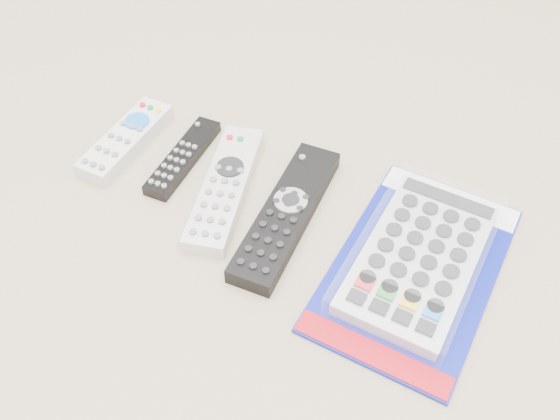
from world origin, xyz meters
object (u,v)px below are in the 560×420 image
at_px(remote_silver_dvd, 225,187).
at_px(remote_large_black, 286,214).
at_px(remote_small_grey, 126,140).
at_px(jumbo_remote_packaged, 419,258).
at_px(remote_slim_black, 183,157).

xyz_separation_m(remote_silver_dvd, remote_large_black, (0.09, -0.01, 0.00)).
height_order(remote_small_grey, remote_large_black, same).
distance_m(remote_large_black, jumbo_remote_packaged, 0.17).
relative_size(remote_small_grey, remote_slim_black, 1.07).
distance_m(remote_slim_black, jumbo_remote_packaged, 0.35).
xyz_separation_m(remote_slim_black, jumbo_remote_packaged, (0.35, -0.05, 0.01)).
height_order(remote_small_grey, remote_silver_dvd, same).
bearing_deg(remote_silver_dvd, remote_small_grey, 159.31).
height_order(remote_slim_black, jumbo_remote_packaged, jumbo_remote_packaged).
distance_m(remote_slim_black, remote_silver_dvd, 0.09).
bearing_deg(remote_silver_dvd, remote_slim_black, 147.71).
bearing_deg(remote_large_black, jumbo_remote_packaged, -1.79).
bearing_deg(jumbo_remote_packaged, remote_slim_black, 177.63).
height_order(remote_slim_black, remote_large_black, remote_large_black).
height_order(remote_silver_dvd, remote_large_black, remote_large_black).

